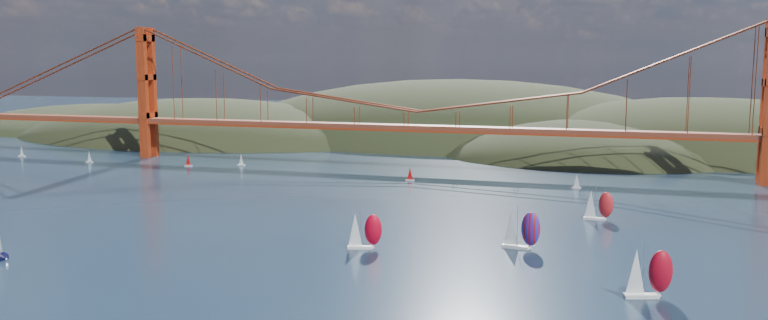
{
  "coord_description": "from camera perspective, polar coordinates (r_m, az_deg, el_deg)",
  "views": [
    {
      "loc": [
        72.45,
        -95.0,
        41.79
      ],
      "look_at": [
        14.31,
        90.0,
        15.56
      ],
      "focal_mm": 35.0,
      "sensor_mm": 36.0,
      "label": 1
    }
  ],
  "objects": [
    {
      "name": "distant_boat_2",
      "position": [
        303.02,
        -14.7,
        -0.02
      ],
      "size": [
        3.0,
        2.0,
        4.7
      ],
      "color": "silver",
      "rests_on": "ground"
    },
    {
      "name": "racer_3",
      "position": [
        203.15,
        15.98,
        -3.3
      ],
      "size": [
        7.42,
        2.97,
        8.59
      ],
      "rotation": [
        0.0,
        0.0,
        0.0
      ],
      "color": "white",
      "rests_on": "ground"
    },
    {
      "name": "distant_boat_3",
      "position": [
        300.15,
        -10.83,
        0.03
      ],
      "size": [
        3.0,
        2.0,
        4.7
      ],
      "color": "silver",
      "rests_on": "ground"
    },
    {
      "name": "racer_rwb",
      "position": [
        168.65,
        10.35,
        -5.17
      ],
      "size": [
        8.61,
        4.03,
        9.72
      ],
      "rotation": [
        0.0,
        0.0,
        -0.13
      ],
      "color": "white",
      "rests_on": "ground"
    },
    {
      "name": "racer_1",
      "position": [
        140.62,
        19.45,
        -8.08
      ],
      "size": [
        8.72,
        5.5,
        9.75
      ],
      "rotation": [
        0.0,
        0.0,
        0.33
      ],
      "color": "white",
      "rests_on": "ground"
    },
    {
      "name": "distant_boat_8",
      "position": [
        250.87,
        14.47,
        -1.58
      ],
      "size": [
        3.0,
        2.0,
        4.7
      ],
      "color": "silver",
      "rests_on": "ground"
    },
    {
      "name": "distant_boat_1",
      "position": [
        326.91,
        -21.54,
        0.24
      ],
      "size": [
        3.0,
        2.0,
        4.7
      ],
      "color": "silver",
      "rests_on": "ground"
    },
    {
      "name": "headlands",
      "position": [
        378.21,
        13.1,
        -0.74
      ],
      "size": [
        725.0,
        225.0,
        96.0
      ],
      "color": "black",
      "rests_on": "ground"
    },
    {
      "name": "bridge",
      "position": [
        285.0,
        2.36,
        5.78
      ],
      "size": [
        552.0,
        12.0,
        55.0
      ],
      "color": "brown",
      "rests_on": "ground"
    },
    {
      "name": "distant_boat_0",
      "position": [
        357.91,
        -25.89,
        0.61
      ],
      "size": [
        3.0,
        2.0,
        4.7
      ],
      "color": "silver",
      "rests_on": "ground"
    },
    {
      "name": "racer_0",
      "position": [
        166.14,
        -1.56,
        -5.39
      ],
      "size": [
        7.89,
        4.78,
        8.83
      ],
      "rotation": [
        0.0,
        0.0,
        0.3
      ],
      "color": "white",
      "rests_on": "ground"
    },
    {
      "name": "distant_boat_9",
      "position": [
        258.14,
        1.99,
        -1.08
      ],
      "size": [
        3.0,
        2.0,
        4.7
      ],
      "color": "silver",
      "rests_on": "ground"
    }
  ]
}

